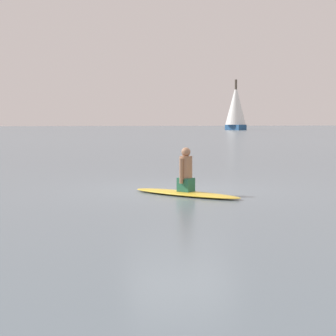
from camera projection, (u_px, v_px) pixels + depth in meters
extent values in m
plane|color=slate|center=(180.00, 190.00, 13.94)|extent=(400.00, 400.00, 0.00)
ellipsoid|color=gold|center=(186.00, 193.00, 12.94)|extent=(2.59, 2.21, 0.09)
cube|color=#26664C|center=(186.00, 185.00, 12.93)|extent=(0.41, 0.40, 0.30)
cylinder|color=#9E7051|center=(186.00, 167.00, 12.90)|extent=(0.39, 0.39, 0.49)
sphere|color=#9E7051|center=(186.00, 152.00, 12.87)|extent=(0.20, 0.20, 0.20)
cylinder|color=#9E7051|center=(190.00, 170.00, 13.03)|extent=(0.11, 0.11, 0.54)
cylinder|color=#9E7051|center=(181.00, 171.00, 12.77)|extent=(0.11, 0.11, 0.54)
cube|color=navy|center=(236.00, 127.00, 112.88)|extent=(5.74, 2.42, 1.00)
cylinder|color=#4C4238|center=(236.00, 102.00, 112.51)|extent=(0.44, 0.44, 8.51)
cone|color=white|center=(236.00, 105.00, 112.55)|extent=(4.39, 4.39, 7.49)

